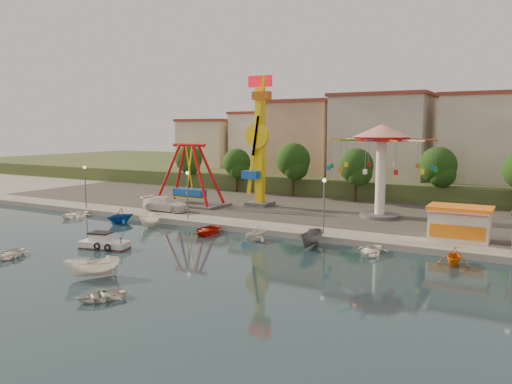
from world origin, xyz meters
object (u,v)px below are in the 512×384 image
Objects in this scene: cabin_motorboat at (104,244)px; rowboat_a at (10,254)px; kamikaze_tower at (260,144)px; pirate_ship_ride at (189,176)px; skiff at (92,268)px; wave_swinger at (382,150)px; van at (166,204)px.

cabin_motorboat is 1.43× the size of rowboat_a.
cabin_motorboat is (-2.14, -24.54, -8.20)m from kamikaze_tower.
pirate_ship_ride is at bearing -157.53° from kamikaze_tower.
cabin_motorboat is at bearing -73.17° from pirate_ship_ride.
skiff is at bearing -62.44° from cabin_motorboat.
wave_swinger is (24.26, 2.90, 3.80)m from pirate_ship_ride.
cabin_motorboat is at bearing 27.79° from rowboat_a.
pirate_ship_ride reaches higher than cabin_motorboat.
pirate_ship_ride is 30.62m from skiff.
wave_swinger is at bearing 6.81° from pirate_ship_ride.
pirate_ship_ride reaches higher than skiff.
van is at bearing 66.79° from rowboat_a.
skiff is at bearing -66.00° from pirate_ship_ride.
wave_swinger is 38.14m from rowboat_a.
skiff is at bearing -111.20° from wave_swinger.
skiff is (3.86, -31.29, -7.86)m from kamikaze_tower.
van is at bearing -160.62° from wave_swinger.
pirate_ship_ride is 0.61× the size of kamikaze_tower.
rowboat_a is at bearing -177.91° from van.
kamikaze_tower is at bearing 22.47° from pirate_ship_ride.
cabin_motorboat is (6.36, -21.03, -3.99)m from pirate_ship_ride.
van is at bearing -84.60° from pirate_ship_ride.
cabin_motorboat is 1.19× the size of skiff.
pirate_ship_ride is 0.86× the size of wave_swinger.
van is (-5.84, 15.57, 1.07)m from cabin_motorboat.
pirate_ship_ride is at bearing 152.11° from skiff.
rowboat_a is at bearing -126.41° from wave_swinger.
pirate_ship_ride reaches higher than van.
wave_swinger is at bearing 26.17° from rowboat_a.
cabin_motorboat is at bearing 169.78° from skiff.
cabin_motorboat is (-17.90, -23.92, -7.79)m from wave_swinger.
van is at bearing -131.68° from kamikaze_tower.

